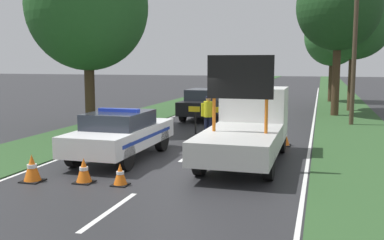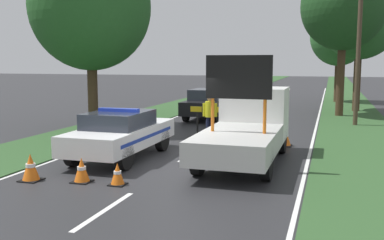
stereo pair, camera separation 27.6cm
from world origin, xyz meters
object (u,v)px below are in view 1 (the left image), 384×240
Objects in this scene: traffic_cone_centre_front at (84,171)px; roadside_tree_mid_right at (333,37)px; roadside_tree_near_right at (354,19)px; road_barrier at (223,112)px; traffic_cone_behind_barrier at (32,168)px; queued_car_sedan_black at (204,103)px; roadside_tree_near_left at (87,7)px; work_truck at (248,126)px; queued_car_wagon_maroon at (229,95)px; utility_pole at (355,45)px; pedestrian_civilian at (233,110)px; roadside_tree_mid_left at (339,7)px; police_officer at (208,113)px; traffic_cone_near_truck at (120,175)px; traffic_cone_near_police at (284,136)px; police_car at (121,133)px.

traffic_cone_centre_front is 25.89m from roadside_tree_mid_right.
road_barrier is at bearing -116.61° from roadside_tree_near_right.
road_barrier is 8.69m from traffic_cone_behind_barrier.
roadside_tree_near_left reaches higher than queued_car_sedan_black.
work_truck is 1.41× the size of queued_car_wagon_maroon.
traffic_cone_centre_front is at bearing -119.03° from utility_pole.
queued_car_sedan_black is 0.55× the size of roadside_tree_near_left.
roadside_tree_mid_right is at bearing 78.60° from road_barrier.
pedestrian_civilian is 8.51m from traffic_cone_behind_barrier.
roadside_tree_mid_left is at bearing 64.38° from road_barrier.
police_officer is at bearing -119.33° from roadside_tree_mid_left.
queued_car_wagon_maroon is at bearing 93.80° from traffic_cone_near_truck.
roadside_tree_near_right reaches higher than traffic_cone_near_police.
roadside_tree_near_right reaches higher than traffic_cone_behind_barrier.
utility_pole reaches higher than road_barrier.
traffic_cone_centre_front reaches higher than traffic_cone_near_truck.
traffic_cone_centre_front is 0.16× the size of queued_car_wagon_maroon.
roadside_tree_near_left is (-5.15, 7.97, 4.98)m from traffic_cone_near_truck.
roadside_tree_near_right is at bearing 176.06° from queued_car_wagon_maroon.
roadside_tree_mid_right is at bearing 93.29° from utility_pole.
traffic_cone_near_police is 0.10× the size of roadside_tree_mid_right.
traffic_cone_behind_barrier is 26.45m from roadside_tree_mid_right.
traffic_cone_near_truck is 20.35m from roadside_tree_near_right.
traffic_cone_behind_barrier is (-3.04, -8.12, -0.59)m from road_barrier.
utility_pole is at bearing -92.90° from roadside_tree_near_right.
traffic_cone_centre_front is at bearing -103.97° from roadside_tree_mid_right.
roadside_tree_mid_right is at bearing 99.68° from roadside_tree_near_right.
roadside_tree_mid_right reaches higher than traffic_cone_near_truck.
police_car reaches higher than queued_car_sedan_black.
queued_car_sedan_black reaches higher than traffic_cone_centre_front.
traffic_cone_near_truck is 0.12× the size of queued_car_sedan_black.
roadside_tree_mid_right is (6.16, 24.76, 4.41)m from traffic_cone_centre_front.
road_barrier is at bearing 100.40° from queued_car_wagon_maroon.
utility_pole reaches higher than queued_car_sedan_black.
traffic_cone_near_truck is 0.07× the size of roadside_tree_mid_left.
work_truck is 1.27× the size of queued_car_sedan_black.
traffic_cone_behind_barrier is (-0.96, -3.07, -0.43)m from police_car.
roadside_tree_near_left is at bearing -168.63° from pedestrian_civilian.
roadside_tree_mid_left is at bearing 78.64° from traffic_cone_near_police.
utility_pole is (-0.32, -6.33, -1.74)m from roadside_tree_near_right.
traffic_cone_near_truck is 17.68m from roadside_tree_mid_left.
queued_car_sedan_black is (0.99, 13.04, 0.45)m from traffic_cone_behind_barrier.
roadside_tree_near_left reaches higher than traffic_cone_centre_front.
police_car is at bearing 53.01° from police_officer.
roadside_tree_near_left is at bearing -29.80° from work_truck.
police_officer is at bearing 72.27° from police_car.
police_car is 0.68× the size of roadside_tree_mid_right.
traffic_cone_centre_front is (-4.27, -6.31, -0.03)m from traffic_cone_near_police.
roadside_tree_near_left is 1.16× the size of roadside_tree_mid_right.
traffic_cone_near_police is at bearing -113.16° from utility_pole.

